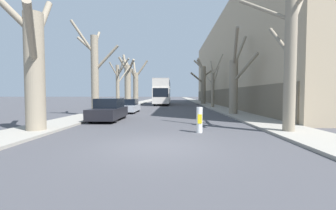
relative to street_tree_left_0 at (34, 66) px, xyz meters
name	(u,v)px	position (x,y,z in m)	size (l,w,h in m)	color
ground_plane	(157,146)	(5.87, -2.65, -3.09)	(300.00, 300.00, 0.00)	#424247
sidewalk_left	(147,101)	(-0.34, 47.35, -3.03)	(2.54, 120.00, 0.12)	gray
sidewalk_right	(195,101)	(12.09, 47.35, -3.03)	(2.54, 120.00, 0.12)	gray
building_facade_right	(247,64)	(18.35, 26.69, 3.65)	(10.08, 49.97, 13.50)	tan
street_tree_left_0	(34,66)	(0.00, 0.00, 0.00)	(3.01, 4.19, 6.58)	gray
street_tree_left_1	(95,71)	(-0.01, 8.02, 0.59)	(3.75, 2.41, 7.64)	gray
street_tree_left_2	(118,84)	(0.17, 15.14, -0.17)	(2.56, 3.76, 5.61)	gray
street_tree_left_3	(127,82)	(-0.02, 21.12, 0.39)	(2.49, 3.50, 7.56)	gray
street_tree_left_4	(136,85)	(-0.08, 28.34, 0.36)	(4.08, 3.38, 7.73)	gray
street_tree_right_0	(290,56)	(11.74, 0.11, 0.43)	(3.34, 4.03, 7.61)	gray
street_tree_right_1	(235,81)	(11.69, 9.08, -0.18)	(2.08, 4.05, 7.04)	gray
street_tree_right_2	(213,86)	(11.67, 19.57, -0.21)	(2.09, 2.25, 7.09)	gray
street_tree_right_3	(203,83)	(11.65, 29.86, 0.77)	(3.97, 2.40, 8.37)	gray
double_decker_bus	(163,91)	(4.55, 28.60, -0.70)	(2.56, 11.86, 4.21)	silver
parked_car_0	(109,110)	(2.01, 4.98, -2.39)	(1.77, 4.30, 1.50)	black
parked_car_1	(128,106)	(2.01, 11.55, -2.47)	(1.86, 4.05, 1.32)	#9EA3AD
traffic_bollard	(199,120)	(7.66, 0.17, -2.50)	(0.28, 0.29, 1.19)	white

